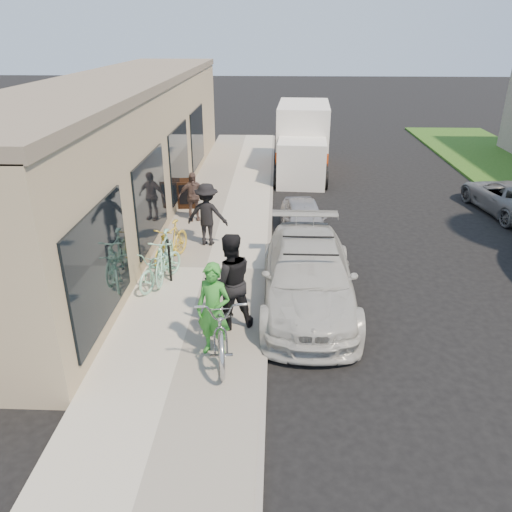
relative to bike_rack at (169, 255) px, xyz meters
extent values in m
plane|color=black|center=(2.80, -2.55, -0.68)|extent=(120.00, 120.00, 0.00)
cube|color=#B4B0A2|center=(0.80, 0.45, -0.61)|extent=(3.00, 34.00, 0.15)
cube|color=gray|center=(2.35, 0.45, -0.62)|extent=(0.12, 34.00, 0.13)
cube|color=tan|center=(-2.45, 5.45, 1.32)|extent=(3.50, 20.00, 4.00)
cube|color=#7A6D5C|center=(-2.45, 5.45, 3.42)|extent=(3.60, 20.00, 0.25)
cube|color=black|center=(-0.68, -2.55, 0.92)|extent=(0.06, 3.00, 2.20)
cube|color=black|center=(-0.68, 1.45, 0.92)|extent=(0.06, 3.00, 2.20)
cube|color=black|center=(-0.68, 5.45, 0.92)|extent=(0.06, 3.00, 2.20)
cube|color=black|center=(-0.68, 9.45, 0.92)|extent=(0.06, 3.00, 2.20)
cylinder|color=black|center=(0.07, -0.27, -0.11)|extent=(0.06, 0.06, 0.85)
cylinder|color=black|center=(-0.07, 0.27, -0.11)|extent=(0.06, 0.06, 0.85)
cylinder|color=black|center=(0.00, 0.00, 0.32)|extent=(0.21, 0.56, 0.06)
cube|color=#311B0D|center=(-0.38, 4.75, -0.05)|extent=(0.60, 0.31, 0.95)
cube|color=#311B0D|center=(-0.43, 5.10, -0.05)|extent=(0.60, 0.31, 0.95)
cube|color=black|center=(-0.38, 4.72, 0.00)|extent=(0.48, 0.21, 0.68)
imported|color=beige|center=(3.23, -0.99, 0.02)|extent=(2.02, 4.88, 1.41)
cylinder|color=black|center=(3.23, -1.51, 0.75)|extent=(1.12, 0.04, 0.04)
cylinder|color=black|center=(3.23, -0.57, 0.75)|extent=(1.12, 0.04, 0.04)
imported|color=#A3A2A8|center=(3.33, 3.03, -0.16)|extent=(1.46, 3.12, 1.03)
cube|color=white|center=(3.48, 8.26, 0.18)|extent=(1.91, 1.91, 1.72)
cube|color=black|center=(3.48, 8.26, 0.54)|extent=(1.68, 0.15, 0.82)
cube|color=white|center=(3.63, 10.98, 0.72)|extent=(2.29, 3.92, 2.63)
cube|color=#C63D0B|center=(3.63, 10.98, 0.13)|extent=(2.31, 3.94, 0.50)
cylinder|color=black|center=(2.55, 7.86, -0.32)|extent=(0.27, 0.74, 0.73)
cylinder|color=black|center=(4.36, 7.76, -0.32)|extent=(0.27, 0.74, 0.73)
cylinder|color=black|center=(2.60, 8.86, -0.32)|extent=(0.27, 0.74, 0.73)
cylinder|color=black|center=(4.41, 8.76, -0.32)|extent=(0.27, 0.74, 0.73)
cylinder|color=black|center=(2.79, 12.30, -0.32)|extent=(0.27, 0.74, 0.73)
cylinder|color=black|center=(4.60, 12.20, -0.32)|extent=(0.27, 0.74, 0.73)
imported|color=slate|center=(10.15, 5.40, -0.15)|extent=(2.32, 4.06, 1.07)
imported|color=#AAAAAD|center=(1.53, -2.94, 0.13)|extent=(1.27, 2.63, 1.32)
imported|color=#328D2F|center=(1.44, -3.10, 0.37)|extent=(0.76, 0.64, 1.79)
imported|color=black|center=(1.64, -2.13, 0.45)|extent=(1.14, 1.00, 1.96)
imported|color=#9CE8CA|center=(-0.08, -0.07, 0.02)|extent=(0.54, 1.83, 1.09)
imported|color=#9CE8CA|center=(-0.11, -0.42, -0.09)|extent=(1.14, 1.78, 0.88)
imported|color=gold|center=(-0.10, 0.77, -0.02)|extent=(0.96, 1.78, 1.03)
imported|color=black|center=(0.67, 1.97, 0.33)|extent=(1.17, 0.76, 1.71)
imported|color=brown|center=(-0.02, 3.85, 0.22)|extent=(0.95, 0.61, 1.51)
camera|label=1|loc=(2.50, -10.64, 4.89)|focal=35.00mm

